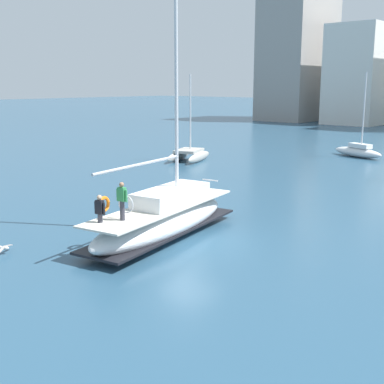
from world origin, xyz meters
name	(u,v)px	position (x,y,z in m)	size (l,w,h in m)	color
ground_plane	(189,242)	(0.00, 0.00, 0.00)	(400.00, 400.00, 0.00)	#284C66
main_sailboat	(164,217)	(-1.35, -0.19, 0.92)	(4.10, 9.88, 14.32)	silver
moored_sloop_near	(358,151)	(-5.64, 30.59, 0.59)	(5.72, 3.06, 7.94)	silver
moored_cutter_left	(189,154)	(-16.10, 17.99, 0.61)	(4.23, 5.80, 7.73)	#B7B2A8
seagull	(4,248)	(-4.59, -6.27, 0.27)	(0.69, 0.98, 0.17)	silver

